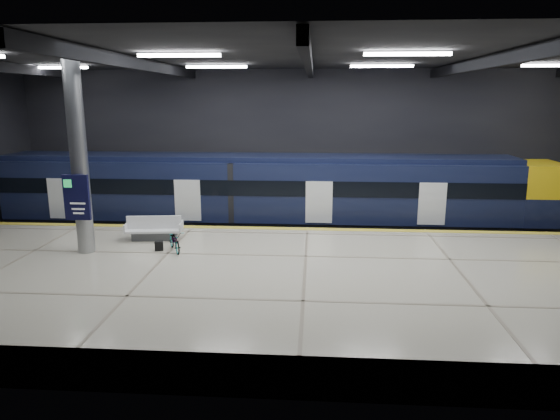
# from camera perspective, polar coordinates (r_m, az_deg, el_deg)

# --- Properties ---
(ground) EXTENTS (30.00, 30.00, 0.00)m
(ground) POSITION_cam_1_polar(r_m,az_deg,el_deg) (19.09, 2.99, -7.50)
(ground) COLOR black
(ground) RESTS_ON ground
(room_shell) EXTENTS (30.10, 16.10, 8.05)m
(room_shell) POSITION_cam_1_polar(r_m,az_deg,el_deg) (17.94, 3.20, 9.91)
(room_shell) COLOR black
(room_shell) RESTS_ON ground
(platform) EXTENTS (30.00, 11.00, 1.10)m
(platform) POSITION_cam_1_polar(r_m,az_deg,el_deg) (16.56, 2.85, -8.71)
(platform) COLOR beige
(platform) RESTS_ON ground
(safety_strip) EXTENTS (30.00, 0.40, 0.01)m
(safety_strip) POSITION_cam_1_polar(r_m,az_deg,el_deg) (21.38, 3.17, -2.17)
(safety_strip) COLOR yellow
(safety_strip) RESTS_ON platform
(rails) EXTENTS (30.00, 1.52, 0.16)m
(rails) POSITION_cam_1_polar(r_m,az_deg,el_deg) (24.30, 3.25, -2.84)
(rails) COLOR gray
(rails) RESTS_ON ground
(train) EXTENTS (29.40, 2.84, 3.79)m
(train) POSITION_cam_1_polar(r_m,az_deg,el_deg) (23.86, 1.56, 1.77)
(train) COLOR black
(train) RESTS_ON ground
(bench) EXTENTS (2.27, 1.15, 0.96)m
(bench) POSITION_cam_1_polar(r_m,az_deg,el_deg) (20.33, -14.16, -2.36)
(bench) COLOR #595B60
(bench) RESTS_ON platform
(bicycle) EXTENTS (1.15, 1.54, 0.77)m
(bicycle) POSITION_cam_1_polar(r_m,az_deg,el_deg) (18.65, -11.93, -3.45)
(bicycle) COLOR #99999E
(bicycle) RESTS_ON platform
(pannier_bag) EXTENTS (0.33, 0.24, 0.35)m
(pannier_bag) POSITION_cam_1_polar(r_m,az_deg,el_deg) (18.88, -13.66, -4.01)
(pannier_bag) COLOR black
(pannier_bag) RESTS_ON platform
(info_column) EXTENTS (0.90, 0.78, 6.90)m
(info_column) POSITION_cam_1_polar(r_m,az_deg,el_deg) (18.92, -22.02, 5.33)
(info_column) COLOR #9EA0A5
(info_column) RESTS_ON platform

